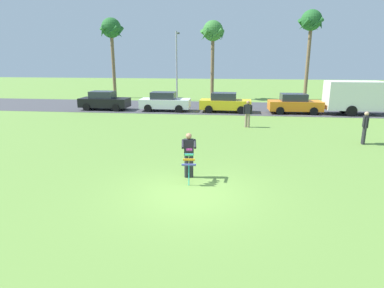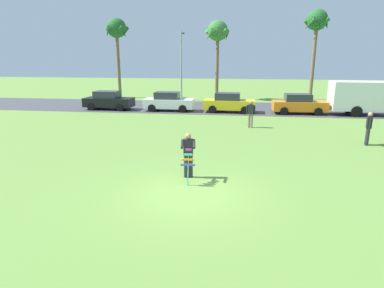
{
  "view_description": "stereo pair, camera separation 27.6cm",
  "coord_description": "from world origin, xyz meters",
  "px_view_note": "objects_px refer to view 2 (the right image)",
  "views": [
    {
      "loc": [
        1.26,
        -10.2,
        4.45
      ],
      "look_at": [
        -0.26,
        2.48,
        1.05
      ],
      "focal_mm": 30.64,
      "sensor_mm": 36.0,
      "label": 1
    },
    {
      "loc": [
        1.53,
        -10.17,
        4.45
      ],
      "look_at": [
        -0.26,
        2.48,
        1.05
      ],
      "focal_mm": 30.64,
      "sensor_mm": 36.0,
      "label": 2
    }
  ],
  "objects_px": {
    "parked_truck_white_box": "(370,97)",
    "palm_tree_right_near": "(218,34)",
    "parked_car_yellow": "(229,103)",
    "parked_car_black": "(109,101)",
    "palm_tree_centre_far": "(317,24)",
    "palm_tree_left_near": "(117,31)",
    "person_walker_far": "(251,113)",
    "person_kite_flyer": "(188,153)",
    "parked_car_orange": "(299,104)",
    "streetlight_pole": "(181,62)",
    "kite_held": "(188,161)",
    "parked_car_white": "(169,102)",
    "person_walker_near": "(369,127)"
  },
  "relations": [
    {
      "from": "parked_car_black",
      "to": "person_walker_far",
      "type": "distance_m",
      "value": 13.43
    },
    {
      "from": "palm_tree_left_near",
      "to": "palm_tree_right_near",
      "type": "xyz_separation_m",
      "value": [
        10.92,
        -0.0,
        -0.37
      ]
    },
    {
      "from": "kite_held",
      "to": "parked_car_orange",
      "type": "bearing_deg",
      "value": 68.01
    },
    {
      "from": "person_kite_flyer",
      "to": "parked_car_black",
      "type": "xyz_separation_m",
      "value": [
        -9.42,
        15.59,
        -0.18
      ]
    },
    {
      "from": "person_kite_flyer",
      "to": "kite_held",
      "type": "height_order",
      "value": "person_kite_flyer"
    },
    {
      "from": "kite_held",
      "to": "person_walker_near",
      "type": "relative_size",
      "value": 0.72
    },
    {
      "from": "palm_tree_centre_far",
      "to": "person_walker_far",
      "type": "relative_size",
      "value": 5.29
    },
    {
      "from": "palm_tree_centre_far",
      "to": "streetlight_pole",
      "type": "xyz_separation_m",
      "value": [
        -13.62,
        -2.18,
        -3.68
      ]
    },
    {
      "from": "palm_tree_left_near",
      "to": "streetlight_pole",
      "type": "relative_size",
      "value": 1.22
    },
    {
      "from": "palm_tree_centre_far",
      "to": "person_walker_near",
      "type": "relative_size",
      "value": 5.29
    },
    {
      "from": "kite_held",
      "to": "parked_car_yellow",
      "type": "relative_size",
      "value": 0.29
    },
    {
      "from": "person_kite_flyer",
      "to": "person_walker_far",
      "type": "height_order",
      "value": "same"
    },
    {
      "from": "person_kite_flyer",
      "to": "streetlight_pole",
      "type": "bearing_deg",
      "value": 100.41
    },
    {
      "from": "person_walker_far",
      "to": "person_kite_flyer",
      "type": "bearing_deg",
      "value": -105.19
    },
    {
      "from": "person_kite_flyer",
      "to": "parked_truck_white_box",
      "type": "relative_size",
      "value": 0.26
    },
    {
      "from": "parked_car_white",
      "to": "parked_car_orange",
      "type": "relative_size",
      "value": 0.99
    },
    {
      "from": "person_walker_far",
      "to": "parked_truck_white_box",
      "type": "bearing_deg",
      "value": 32.75
    },
    {
      "from": "parked_car_yellow",
      "to": "parked_truck_white_box",
      "type": "xyz_separation_m",
      "value": [
        10.9,
        -0.0,
        0.64
      ]
    },
    {
      "from": "parked_truck_white_box",
      "to": "palm_tree_right_near",
      "type": "distance_m",
      "value": 16.03
    },
    {
      "from": "parked_car_yellow",
      "to": "person_walker_far",
      "type": "xyz_separation_m",
      "value": [
        1.58,
        -5.99,
        0.16
      ]
    },
    {
      "from": "palm_tree_right_near",
      "to": "person_walker_near",
      "type": "relative_size",
      "value": 4.7
    },
    {
      "from": "parked_car_orange",
      "to": "streetlight_pole",
      "type": "xyz_separation_m",
      "value": [
        -10.84,
        7.3,
        3.22
      ]
    },
    {
      "from": "person_kite_flyer",
      "to": "parked_car_yellow",
      "type": "bearing_deg",
      "value": 86.24
    },
    {
      "from": "parked_car_white",
      "to": "parked_truck_white_box",
      "type": "xyz_separation_m",
      "value": [
        15.99,
        0.0,
        0.64
      ]
    },
    {
      "from": "parked_truck_white_box",
      "to": "streetlight_pole",
      "type": "relative_size",
      "value": 0.96
    },
    {
      "from": "streetlight_pole",
      "to": "parked_truck_white_box",
      "type": "bearing_deg",
      "value": -24.35
    },
    {
      "from": "palm_tree_right_near",
      "to": "palm_tree_centre_far",
      "type": "bearing_deg",
      "value": 5.52
    },
    {
      "from": "person_kite_flyer",
      "to": "parked_truck_white_box",
      "type": "xyz_separation_m",
      "value": [
        11.92,
        15.59,
        0.46
      ]
    },
    {
      "from": "palm_tree_left_near",
      "to": "streetlight_pole",
      "type": "bearing_deg",
      "value": -9.51
    },
    {
      "from": "parked_car_yellow",
      "to": "parked_car_orange",
      "type": "height_order",
      "value": "same"
    },
    {
      "from": "parked_car_black",
      "to": "palm_tree_centre_far",
      "type": "relative_size",
      "value": 0.46
    },
    {
      "from": "parked_car_yellow",
      "to": "palm_tree_centre_far",
      "type": "bearing_deg",
      "value": 48.48
    },
    {
      "from": "parked_car_yellow",
      "to": "person_walker_near",
      "type": "xyz_separation_m",
      "value": [
        7.47,
        -9.57,
        0.16
      ]
    },
    {
      "from": "kite_held",
      "to": "palm_tree_right_near",
      "type": "bearing_deg",
      "value": 91.52
    },
    {
      "from": "parked_truck_white_box",
      "to": "person_walker_near",
      "type": "distance_m",
      "value": 10.18
    },
    {
      "from": "parked_car_black",
      "to": "parked_car_yellow",
      "type": "height_order",
      "value": "same"
    },
    {
      "from": "parked_truck_white_box",
      "to": "person_walker_far",
      "type": "distance_m",
      "value": 11.08
    },
    {
      "from": "parked_car_black",
      "to": "streetlight_pole",
      "type": "height_order",
      "value": "streetlight_pole"
    },
    {
      "from": "parked_car_white",
      "to": "person_kite_flyer",
      "type": "bearing_deg",
      "value": -75.37
    },
    {
      "from": "parked_car_white",
      "to": "parked_car_orange",
      "type": "bearing_deg",
      "value": -0.01
    },
    {
      "from": "parked_car_black",
      "to": "palm_tree_centre_far",
      "type": "height_order",
      "value": "palm_tree_centre_far"
    },
    {
      "from": "parked_truck_white_box",
      "to": "palm_tree_right_near",
      "type": "relative_size",
      "value": 0.83
    },
    {
      "from": "parked_car_black",
      "to": "parked_car_yellow",
      "type": "relative_size",
      "value": 1.0
    },
    {
      "from": "person_kite_flyer",
      "to": "parked_car_yellow",
      "type": "distance_m",
      "value": 15.62
    },
    {
      "from": "kite_held",
      "to": "parked_car_orange",
      "type": "distance_m",
      "value": 17.5
    },
    {
      "from": "person_kite_flyer",
      "to": "parked_car_orange",
      "type": "height_order",
      "value": "person_kite_flyer"
    },
    {
      "from": "palm_tree_right_near",
      "to": "palm_tree_centre_far",
      "type": "distance_m",
      "value": 10.08
    },
    {
      "from": "person_kite_flyer",
      "to": "palm_tree_right_near",
      "type": "relative_size",
      "value": 0.21
    },
    {
      "from": "person_kite_flyer",
      "to": "person_walker_far",
      "type": "xyz_separation_m",
      "value": [
        2.61,
        9.6,
        -0.02
      ]
    },
    {
      "from": "parked_car_white",
      "to": "parked_car_yellow",
      "type": "bearing_deg",
      "value": 0.01
    }
  ]
}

